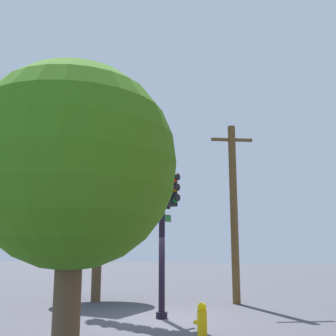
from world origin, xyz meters
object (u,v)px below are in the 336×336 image
Objects in this scene: utility_pole at (234,209)px; fire_hydrant at (202,320)px; signal_pole_assembly at (129,185)px; tree_mid at (73,166)px; tree_near at (99,182)px.

fire_hydrant is at bearing 96.96° from utility_pole.
signal_pole_assembly is 8.46m from tree_mid.
fire_hydrant is (-0.84, 6.90, -3.39)m from utility_pole.
utility_pole reaches higher than tree_near.
tree_near is (2.87, -2.58, 0.71)m from signal_pole_assembly.
utility_pole is 11.93m from tree_mid.
tree_near is at bearing -59.36° from tree_mid.
fire_hydrant is at bearing 142.76° from signal_pole_assembly.
signal_pole_assembly is at bearing -67.26° from tree_mid.
fire_hydrant is 5.82m from tree_mid.
signal_pole_assembly is at bearing -37.24° from fire_hydrant.
tree_near is 12.12m from tree_mid.
signal_pole_assembly is at bearing 138.04° from tree_near.
utility_pole is (-2.75, -4.17, -0.57)m from signal_pole_assembly.
tree_mid is (-6.11, 10.32, -1.74)m from tree_near.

